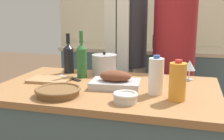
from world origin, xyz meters
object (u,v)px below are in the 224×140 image
at_px(wicker_basket, 58,91).
at_px(wine_bottle_green, 69,57).
at_px(roasting_pan, 115,81).
at_px(milk_jug, 156,76).
at_px(stock_pot, 104,64).
at_px(condiment_bottle_short, 187,40).
at_px(wine_bottle_dark, 82,59).
at_px(knife_chef, 70,78).
at_px(person_cook_guest, 173,62).
at_px(juice_jug, 178,82).
at_px(condiment_bottle_extra, 193,43).
at_px(wine_glass_left, 190,66).
at_px(condiment_bottle_tall, 155,42).
at_px(person_cook_aproned, 128,51).
at_px(mixing_bowl, 125,97).
at_px(cutting_board, 50,80).

xyz_separation_m(wicker_basket, wine_bottle_green, (-0.18, 0.56, 0.10)).
distance_m(roasting_pan, milk_jug, 0.28).
relative_size(stock_pot, condiment_bottle_short, 0.92).
distance_m(wine_bottle_dark, knife_chef, 0.16).
bearing_deg(condiment_bottle_short, stock_pot, -113.16).
xyz_separation_m(milk_jug, condiment_bottle_short, (0.14, 1.79, 0.02)).
bearing_deg(person_cook_guest, stock_pot, -117.93).
bearing_deg(juice_jug, roasting_pan, 159.06).
height_order(roasting_pan, condiment_bottle_extra, condiment_bottle_extra).
height_order(condiment_bottle_short, person_cook_guest, person_cook_guest).
height_order(wicker_basket, knife_chef, wicker_basket).
bearing_deg(condiment_bottle_short, roasting_pan, -103.22).
bearing_deg(wine_glass_left, juice_jug, -96.72).
distance_m(knife_chef, condiment_bottle_short, 1.78).
bearing_deg(condiment_bottle_tall, wine_glass_left, -72.22).
height_order(wine_glass_left, person_cook_aproned, person_cook_aproned).
bearing_deg(juice_jug, wine_bottle_green, 151.74).
xyz_separation_m(wicker_basket, milk_jug, (0.54, 0.19, 0.08)).
bearing_deg(juice_jug, wicker_basket, -171.10).
distance_m(stock_pot, milk_jug, 0.61).
relative_size(mixing_bowl, condiment_bottle_extra, 0.89).
height_order(milk_jug, person_cook_guest, person_cook_guest).
distance_m(wine_bottle_dark, person_cook_aproned, 0.71).
height_order(roasting_pan, knife_chef, roasting_pan).
relative_size(wicker_basket, wine_bottle_dark, 0.78).
distance_m(cutting_board, wine_bottle_green, 0.29).
xyz_separation_m(juice_jug, person_cook_aproned, (-0.51, 1.03, -0.01)).
relative_size(wine_bottle_green, knife_chef, 1.36).
height_order(cutting_board, condiment_bottle_short, condiment_bottle_short).
distance_m(knife_chef, person_cook_guest, 1.01).
height_order(juice_jug, wine_bottle_green, wine_bottle_green).
distance_m(roasting_pan, wine_bottle_green, 0.56).
relative_size(milk_jug, knife_chef, 1.02).
relative_size(milk_jug, wine_bottle_green, 0.75).
distance_m(roasting_pan, mixing_bowl, 0.29).
relative_size(wicker_basket, condiment_bottle_extra, 1.70).
bearing_deg(condiment_bottle_tall, person_cook_aproned, -102.83).
distance_m(wicker_basket, condiment_bottle_extra, 2.07).
xyz_separation_m(cutting_board, condiment_bottle_short, (0.89, 1.70, 0.12)).
relative_size(cutting_board, knife_chef, 1.28).
relative_size(cutting_board, condiment_bottle_tall, 1.64).
height_order(mixing_bowl, condiment_bottle_extra, condiment_bottle_extra).
relative_size(roasting_pan, mixing_bowl, 2.38).
bearing_deg(milk_jug, wine_glass_left, 65.53).
bearing_deg(cutting_board, wicker_basket, -54.37).
xyz_separation_m(cutting_board, wine_bottle_green, (0.02, 0.27, 0.11)).
distance_m(wine_glass_left, knife_chef, 0.85).
height_order(milk_jug, wine_bottle_dark, wine_bottle_dark).
relative_size(roasting_pan, knife_chef, 1.45).
height_order(juice_jug, person_cook_aproned, person_cook_aproned).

